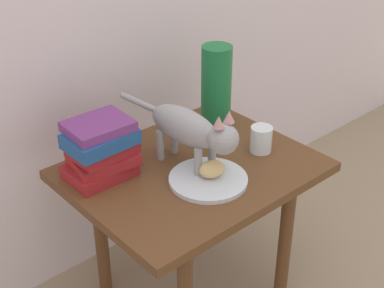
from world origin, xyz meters
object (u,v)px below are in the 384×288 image
object	(u,v)px
bread_roll	(212,169)
candle_jar	(261,140)
book_stack	(101,150)
green_vase	(216,89)
side_table	(192,187)
cat	(192,129)
plate	(208,180)

from	to	relation	value
bread_roll	candle_jar	size ratio (longest dim) A/B	0.94
book_stack	green_vase	bearing A→B (deg)	-1.15
bread_roll	book_stack	distance (m)	0.33
bread_roll	green_vase	xyz separation A→B (m)	(0.23, 0.23, 0.11)
bread_roll	book_stack	xyz separation A→B (m)	(-0.23, 0.23, 0.05)
side_table	cat	xyz separation A→B (m)	(-0.00, -0.00, 0.21)
side_table	book_stack	bearing A→B (deg)	148.81
plate	side_table	bearing A→B (deg)	78.64
cat	book_stack	distance (m)	0.27
side_table	bread_roll	bearing A→B (deg)	-93.32
side_table	book_stack	distance (m)	0.32
candle_jar	plate	bearing A→B (deg)	-175.36
book_stack	green_vase	distance (m)	0.46
cat	green_vase	distance (m)	0.26
side_table	plate	distance (m)	0.13
green_vase	candle_jar	distance (m)	0.23
book_stack	candle_jar	distance (m)	0.51
plate	book_stack	xyz separation A→B (m)	(-0.21, 0.23, 0.08)
bread_roll	cat	bearing A→B (deg)	89.26
cat	candle_jar	world-z (taller)	cat
side_table	green_vase	bearing A→B (deg)	30.56
plate	bread_roll	xyz separation A→B (m)	(0.01, -0.00, 0.03)
side_table	candle_jar	world-z (taller)	candle_jar
candle_jar	bread_roll	bearing A→B (deg)	-174.71
plate	green_vase	world-z (taller)	green_vase
side_table	bread_roll	size ratio (longest dim) A/B	9.09
cat	green_vase	xyz separation A→B (m)	(0.23, 0.13, 0.02)
candle_jar	green_vase	bearing A→B (deg)	91.75
green_vase	candle_jar	world-z (taller)	green_vase
cat	candle_jar	bearing A→B (deg)	-16.84
side_table	plate	world-z (taller)	plate
plate	cat	size ratio (longest dim) A/B	0.49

